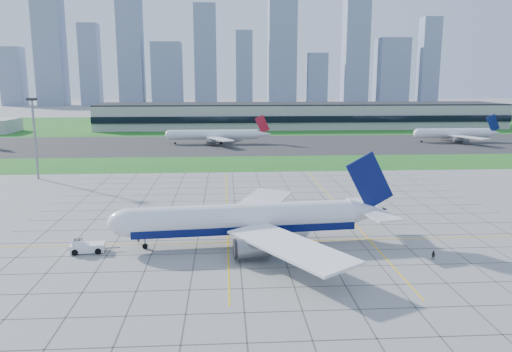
{
  "coord_description": "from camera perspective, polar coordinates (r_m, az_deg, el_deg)",
  "views": [
    {
      "loc": [
        -10.42,
        -95.28,
        31.44
      ],
      "look_at": [
        -2.49,
        29.53,
        7.0
      ],
      "focal_mm": 35.0,
      "sensor_mm": 36.0,
      "label": 1
    }
  ],
  "objects": [
    {
      "name": "asphalt_taxiway",
      "position": [
        242.54,
        -1.14,
        3.62
      ],
      "size": [
        700.0,
        75.0,
        0.04
      ],
      "primitive_type": "cube",
      "color": "#383838",
      "rests_on": "ground"
    },
    {
      "name": "city_skyline",
      "position": [
        615.9,
        -3.57,
        13.61
      ],
      "size": [
        523.0,
        32.4,
        160.0
      ],
      "color": "#818FA9",
      "rests_on": "ground"
    },
    {
      "name": "crew_near",
      "position": [
        100.27,
        -13.28,
        -7.06
      ],
      "size": [
        0.67,
        0.66,
        1.56
      ],
      "primitive_type": "imported",
      "rotation": [
        0.0,
        0.0,
        0.77
      ],
      "color": "black",
      "rests_on": "ground"
    },
    {
      "name": "airliner",
      "position": [
        96.23,
        -1.09,
        -5.02
      ],
      "size": [
        55.68,
        56.2,
        17.53
      ],
      "rotation": [
        0.0,
        0.0,
        0.09
      ],
      "color": "white",
      "rests_on": "ground"
    },
    {
      "name": "grass_median",
      "position": [
        188.21,
        -0.41,
        1.45
      ],
      "size": [
        700.0,
        35.0,
        0.04
      ],
      "primitive_type": "cube",
      "color": "#20631C",
      "rests_on": "ground"
    },
    {
      "name": "distant_jet_1",
      "position": [
        246.18,
        -4.7,
        4.74
      ],
      "size": [
        48.95,
        42.66,
        14.08
      ],
      "color": "white",
      "rests_on": "ground"
    },
    {
      "name": "distant_jet_2",
      "position": [
        271.3,
        21.73,
        4.57
      ],
      "size": [
        42.09,
        42.66,
        14.08
      ],
      "color": "white",
      "rests_on": "ground"
    },
    {
      "name": "pushback_tug",
      "position": [
        97.74,
        -18.88,
        -7.64
      ],
      "size": [
        9.02,
        3.61,
        2.48
      ],
      "rotation": [
        0.0,
        0.0,
        0.09
      ],
      "color": "white",
      "rests_on": "ground"
    },
    {
      "name": "grass_far",
      "position": [
        351.84,
        -1.93,
        5.93
      ],
      "size": [
        700.0,
        145.0,
        0.04
      ],
      "primitive_type": "cube",
      "color": "#20631C",
      "rests_on": "ground"
    },
    {
      "name": "ground",
      "position": [
        100.87,
        2.5,
        -7.11
      ],
      "size": [
        1400.0,
        1400.0,
        0.0
      ],
      "primitive_type": "plane",
      "color": "#989893",
      "rests_on": "ground"
    },
    {
      "name": "apron_markings",
      "position": [
        111.44,
        2.11,
        -5.33
      ],
      "size": [
        120.0,
        130.0,
        0.03
      ],
      "color": "#474744",
      "rests_on": "ground"
    },
    {
      "name": "crew_far",
      "position": [
        94.41,
        19.62,
        -8.54
      ],
      "size": [
        0.99,
        1.0,
        1.63
      ],
      "primitive_type": "imported",
      "rotation": [
        0.0,
        0.0,
        -0.82
      ],
      "color": "black",
      "rests_on": "ground"
    },
    {
      "name": "light_mast",
      "position": [
        171.67,
        -24.02,
        5.01
      ],
      "size": [
        2.5,
        2.5,
        25.6
      ],
      "color": "gray",
      "rests_on": "ground"
    },
    {
      "name": "terminal",
      "position": [
        329.87,
        5.21,
        6.92
      ],
      "size": [
        260.0,
        43.0,
        15.8
      ],
      "color": "#B7B7B2",
      "rests_on": "ground"
    }
  ]
}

